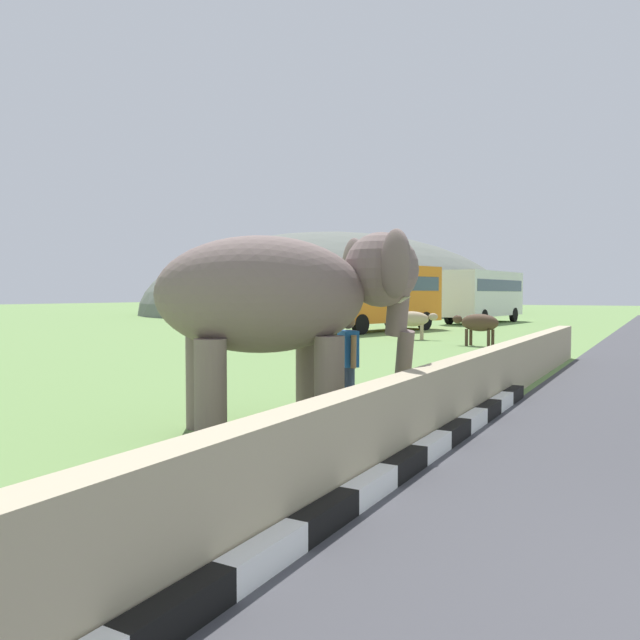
# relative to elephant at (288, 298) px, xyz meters

# --- Properties ---
(striped_curb) EXTENTS (16.20, 0.20, 0.24)m
(striped_curb) POSITION_rel_elephant_xyz_m (-3.67, -2.41, -1.81)
(striped_curb) COLOR white
(striped_curb) RESTS_ON ground_plane
(barrier_parapet) EXTENTS (28.00, 0.36, 1.00)m
(barrier_parapet) POSITION_rel_elephant_xyz_m (-1.32, -2.11, -1.43)
(barrier_parapet) COLOR tan
(barrier_parapet) RESTS_ON ground_plane
(elephant) EXTENTS (3.89, 3.77, 2.94)m
(elephant) POSITION_rel_elephant_xyz_m (0.00, 0.00, 0.00)
(elephant) COLOR #74615C
(elephant) RESTS_ON ground_plane
(person_handler) EXTENTS (0.51, 0.52, 1.66)m
(person_handler) POSITION_rel_elephant_xyz_m (1.19, -0.39, -1.00)
(person_handler) COLOR navy
(person_handler) RESTS_ON ground_plane
(bus_orange) EXTENTS (8.73, 4.62, 3.50)m
(bus_orange) POSITION_rel_elephant_xyz_m (22.36, 8.58, 0.15)
(bus_orange) COLOR orange
(bus_orange) RESTS_ON ground_plane
(bus_white) EXTENTS (9.25, 3.53, 3.50)m
(bus_white) POSITION_rel_elephant_xyz_m (34.52, 6.16, 0.15)
(bus_white) COLOR silver
(bus_white) RESTS_ON ground_plane
(cow_near) EXTENTS (1.62, 1.65, 1.23)m
(cow_near) POSITION_rel_elephant_xyz_m (11.14, 5.81, -1.06)
(cow_near) COLOR #473323
(cow_near) RESTS_ON ground_plane
(cow_mid) EXTENTS (0.88, 1.93, 1.23)m
(cow_mid) POSITION_rel_elephant_xyz_m (15.67, 1.38, -1.06)
(cow_mid) COLOR #473323
(cow_mid) RESTS_ON ground_plane
(cow_far) EXTENTS (0.95, 1.93, 1.23)m
(cow_far) POSITION_rel_elephant_xyz_m (17.63, 4.79, -1.06)
(cow_far) COLOR tan
(cow_far) RESTS_ON ground_plane
(hill_east) EXTENTS (45.67, 36.54, 16.92)m
(hill_east) POSITION_rel_elephant_xyz_m (51.68, 26.57, -1.93)
(hill_east) COLOR #61665E
(hill_east) RESTS_ON ground_plane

